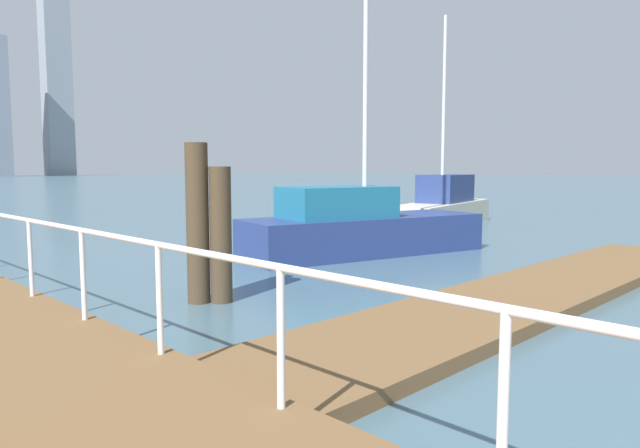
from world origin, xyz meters
TOP-DOWN VIEW (x-y plane):
  - ground_plane at (0.00, 20.00)m, footprint 300.00×300.00m
  - floating_dock at (3.28, 8.89)m, footprint 13.55×2.00m
  - boardwalk_railing at (-3.15, 7.85)m, footprint 0.06×24.42m
  - dock_piling_1 at (-0.80, 12.55)m, footprint 0.36×0.36m
  - dock_piling_2 at (-0.53, 12.32)m, footprint 0.35×0.35m
  - moored_boat_1 at (12.47, 16.58)m, footprint 6.80×3.08m
  - moored_boat_2 at (4.91, 14.14)m, footprint 6.57×3.39m
  - skyline_tower_5 at (55.68, 168.23)m, footprint 7.06×6.51m

SIDE VIEW (x-z plane):
  - ground_plane at x=0.00m, z-range 0.00..0.00m
  - floating_dock at x=3.28m, z-range 0.00..0.18m
  - moored_boat_2 at x=4.91m, z-range -3.77..5.15m
  - moored_boat_1 at x=12.47m, z-range -3.08..4.55m
  - dock_piling_2 at x=-0.53m, z-range 0.00..2.18m
  - boardwalk_railing at x=-3.15m, z-range 0.70..1.78m
  - dock_piling_1 at x=-0.80m, z-range 0.00..2.56m
  - skyline_tower_5 at x=55.68m, z-range 0.00..76.84m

